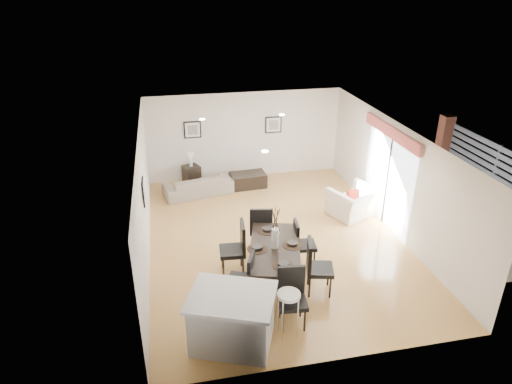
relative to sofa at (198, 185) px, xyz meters
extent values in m
plane|color=tan|center=(1.60, -2.92, -0.29)|extent=(8.00, 8.00, 0.00)
cube|color=white|center=(1.60, 1.08, 1.06)|extent=(6.00, 0.04, 2.70)
cube|color=white|center=(1.60, -6.92, 1.06)|extent=(6.00, 0.04, 2.70)
cube|color=white|center=(-1.40, -2.92, 1.06)|extent=(0.04, 8.00, 2.70)
cube|color=white|center=(4.60, -2.92, 1.06)|extent=(0.04, 8.00, 2.70)
cube|color=white|center=(1.60, -2.92, 2.41)|extent=(6.00, 8.00, 0.02)
imported|color=gray|center=(0.00, 0.00, 0.00)|extent=(2.09, 1.17, 0.58)
imported|color=white|center=(3.94, -2.16, 0.10)|extent=(1.50, 1.42, 0.77)
imported|color=#375A26|center=(7.43, -3.34, 0.03)|extent=(0.65, 0.59, 0.64)
imported|color=#375A26|center=(7.08, -1.83, 0.08)|extent=(0.52, 0.52, 0.74)
cube|color=black|center=(1.17, -4.58, 0.52)|extent=(1.48, 2.20, 0.07)
cylinder|color=black|center=(0.51, -5.38, 0.10)|extent=(0.08, 0.08, 0.77)
cylinder|color=black|center=(0.99, -3.56, 0.10)|extent=(0.08, 0.08, 0.77)
cylinder|color=black|center=(1.36, -5.60, 0.10)|extent=(0.08, 0.08, 0.77)
cylinder|color=black|center=(1.83, -3.78, 0.10)|extent=(0.08, 0.08, 0.77)
cube|color=black|center=(0.37, -5.08, 0.20)|extent=(0.63, 0.63, 0.08)
cube|color=black|center=(0.56, -5.16, 0.51)|extent=(0.24, 0.48, 0.58)
cylinder|color=black|center=(0.26, -4.83, -0.06)|extent=(0.04, 0.04, 0.45)
cylinder|color=black|center=(0.61, -4.98, -0.06)|extent=(0.04, 0.04, 0.45)
cylinder|color=black|center=(0.12, -5.19, -0.06)|extent=(0.04, 0.04, 0.45)
cylinder|color=black|center=(0.47, -5.33, -0.06)|extent=(0.04, 0.04, 0.45)
cube|color=black|center=(0.37, -4.08, 0.24)|extent=(0.57, 0.57, 0.09)
cube|color=black|center=(0.60, -4.09, 0.58)|extent=(0.11, 0.54, 0.64)
cylinder|color=black|center=(0.17, -3.85, -0.04)|extent=(0.04, 0.04, 0.49)
cylinder|color=black|center=(0.59, -3.88, -0.04)|extent=(0.04, 0.04, 0.49)
cylinder|color=black|center=(0.14, -4.27, -0.04)|extent=(0.04, 0.04, 0.49)
cylinder|color=black|center=(0.56, -4.30, -0.04)|extent=(0.04, 0.04, 0.49)
cube|color=black|center=(1.98, -5.08, 0.24)|extent=(0.64, 0.64, 0.09)
cube|color=black|center=(1.76, -5.03, 0.56)|extent=(0.20, 0.52, 0.63)
cylinder|color=black|center=(2.12, -5.33, -0.05)|extent=(0.04, 0.04, 0.48)
cylinder|color=black|center=(1.73, -5.23, -0.05)|extent=(0.04, 0.04, 0.48)
cylinder|color=black|center=(2.23, -4.94, -0.05)|extent=(0.04, 0.04, 0.48)
cylinder|color=black|center=(1.83, -4.83, -0.05)|extent=(0.04, 0.04, 0.48)
cube|color=black|center=(1.98, -4.08, 0.18)|extent=(0.52, 0.52, 0.08)
cube|color=black|center=(1.77, -4.05, 0.48)|extent=(0.11, 0.47, 0.56)
cylinder|color=black|center=(2.14, -4.28, -0.07)|extent=(0.04, 0.04, 0.43)
cylinder|color=black|center=(1.77, -4.24, -0.07)|extent=(0.04, 0.04, 0.43)
cylinder|color=black|center=(2.18, -3.91, -0.07)|extent=(0.04, 0.04, 0.43)
cylinder|color=black|center=(1.81, -3.87, -0.07)|extent=(0.04, 0.04, 0.43)
cube|color=black|center=(1.17, -5.92, 0.22)|extent=(0.56, 0.56, 0.09)
cube|color=black|center=(1.20, -5.70, 0.54)|extent=(0.51, 0.12, 0.60)
cylinder|color=black|center=(0.95, -6.10, -0.06)|extent=(0.04, 0.04, 0.46)
cylinder|color=black|center=(1.00, -5.70, -0.06)|extent=(0.04, 0.04, 0.46)
cylinder|color=black|center=(1.35, -6.14, -0.06)|extent=(0.04, 0.04, 0.46)
cylinder|color=black|center=(1.39, -5.75, -0.06)|extent=(0.04, 0.04, 0.46)
cube|color=black|center=(1.17, -3.24, 0.22)|extent=(0.60, 0.60, 0.09)
cube|color=black|center=(1.13, -3.46, 0.54)|extent=(0.51, 0.16, 0.61)
cylinder|color=black|center=(1.41, -3.08, -0.05)|extent=(0.04, 0.04, 0.47)
cylinder|color=black|center=(1.33, -3.47, -0.05)|extent=(0.04, 0.04, 0.47)
cylinder|color=black|center=(1.01, -3.00, -0.05)|extent=(0.04, 0.04, 0.47)
cylinder|color=black|center=(0.94, -3.40, -0.05)|extent=(0.04, 0.04, 0.47)
cylinder|color=white|center=(1.17, -4.58, 0.77)|extent=(0.15, 0.15, 0.43)
cylinder|color=black|center=(1.54, -4.58, 0.56)|extent=(0.42, 0.42, 0.01)
cylinder|color=black|center=(1.54, -4.58, 0.59)|extent=(0.22, 0.22, 0.06)
cylinder|color=black|center=(1.17, -3.91, 0.56)|extent=(0.42, 0.42, 0.01)
cylinder|color=black|center=(1.17, -3.91, 0.59)|extent=(0.22, 0.22, 0.06)
cylinder|color=black|center=(0.80, -4.58, 0.56)|extent=(0.42, 0.42, 0.01)
cylinder|color=black|center=(0.80, -4.58, 0.59)|extent=(0.22, 0.22, 0.06)
cylinder|color=black|center=(1.17, -5.25, 0.56)|extent=(0.42, 0.42, 0.01)
cylinder|color=black|center=(1.17, -5.25, 0.59)|extent=(0.22, 0.22, 0.06)
cube|color=black|center=(1.53, 0.25, -0.08)|extent=(1.10, 0.71, 0.42)
cube|color=black|center=(-0.13, 0.76, 0.01)|extent=(0.59, 0.59, 0.60)
cylinder|color=white|center=(-0.13, 0.76, 0.40)|extent=(0.10, 0.10, 0.18)
cone|color=beige|center=(-0.13, 0.76, 0.61)|extent=(0.22, 0.22, 0.24)
cube|color=maroon|center=(3.83, -2.27, 0.33)|extent=(0.37, 0.21, 0.35)
cube|color=silver|center=(0.04, -6.15, 0.18)|extent=(1.60, 1.41, 0.94)
cube|color=silver|center=(0.04, -6.15, 0.68)|extent=(1.74, 1.55, 0.07)
cylinder|color=white|center=(1.03, -6.15, 0.57)|extent=(0.41, 0.41, 0.06)
cylinder|color=silver|center=(1.17, -6.01, 0.14)|extent=(0.03, 0.03, 0.86)
cylinder|color=silver|center=(0.89, -6.01, 0.14)|extent=(0.03, 0.03, 0.86)
cylinder|color=silver|center=(0.89, -6.28, 0.14)|extent=(0.03, 0.03, 0.86)
cylinder|color=silver|center=(1.17, -6.28, 0.14)|extent=(0.03, 0.03, 0.86)
cube|color=black|center=(0.00, 1.05, 1.36)|extent=(0.52, 0.03, 0.52)
cube|color=white|center=(0.00, 1.05, 1.36)|extent=(0.44, 0.04, 0.44)
cube|color=#60605B|center=(0.00, 1.05, 1.36)|extent=(0.30, 0.04, 0.30)
cube|color=black|center=(2.50, 1.05, 1.36)|extent=(0.52, 0.03, 0.52)
cube|color=white|center=(2.50, 1.05, 1.36)|extent=(0.44, 0.04, 0.44)
cube|color=#60605B|center=(2.50, 1.05, 1.36)|extent=(0.30, 0.04, 0.30)
cube|color=black|center=(-1.37, -3.12, 1.36)|extent=(0.03, 0.52, 0.52)
cube|color=white|center=(-1.37, -3.12, 1.36)|extent=(0.04, 0.44, 0.44)
cube|color=#60605B|center=(-1.37, -3.12, 1.36)|extent=(0.04, 0.30, 0.30)
cube|color=white|center=(4.58, -2.62, 0.84)|extent=(0.02, 2.40, 2.25)
cube|color=black|center=(4.56, -2.62, 0.84)|extent=(0.03, 0.05, 2.25)
cube|color=black|center=(4.56, -2.62, 1.98)|extent=(0.03, 2.50, 0.05)
cube|color=maroon|center=(4.52, -2.62, 2.14)|extent=(0.10, 2.70, 0.28)
plane|color=gray|center=(6.60, -2.62, -0.29)|extent=(6.00, 6.00, 0.00)
cube|color=#2E2E30|center=(7.80, -2.62, 0.61)|extent=(0.08, 5.50, 1.80)
cube|color=brown|center=(7.65, -0.22, 0.71)|extent=(0.35, 0.35, 2.00)
camera|label=1|loc=(-0.81, -12.22, 5.52)|focal=32.00mm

